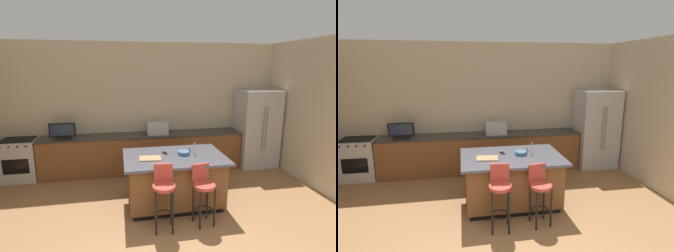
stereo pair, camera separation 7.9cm
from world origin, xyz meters
The scene contains 16 objects.
wall_back centered at (0.00, 4.22, 1.50)m, with size 6.95×0.12×3.00m, color beige.
wall_right centered at (3.28, 2.11, 1.50)m, with size 0.12×4.62×3.00m, color beige.
counter_back centered at (-0.10, 3.84, 0.45)m, with size 4.64×0.62×0.90m.
kitchen_island centered at (0.29, 2.19, 0.46)m, with size 1.77×1.18×0.91m.
refrigerator centered at (2.70, 3.76, 0.94)m, with size 0.94×0.80×1.89m.
range_oven centered at (-2.80, 3.84, 0.46)m, with size 0.74×0.63×0.92m.
microwave centered at (0.22, 3.84, 1.03)m, with size 0.48×0.36×0.27m, color #B7BABF.
tv_monitor centered at (-1.87, 3.79, 1.05)m, with size 0.55×0.16×0.35m.
sink_faucet_back centered at (0.02, 3.94, 1.02)m, with size 0.02×0.02×0.24m, color #B2B2B7.
sink_faucet_island centered at (0.65, 2.19, 1.02)m, with size 0.02×0.02×0.22m, color #B2B2B7.
bar_stool_left centered at (-0.03, 1.45, 0.61)m, with size 0.34×0.35×1.01m.
bar_stool_right centered at (0.60, 1.49, 0.57)m, with size 0.34×0.36×0.95m.
fruit_bowl centered at (0.46, 2.23, 0.94)m, with size 0.21×0.21×0.06m, color #3F668C.
cell_phone centered at (0.15, 2.36, 0.91)m, with size 0.07×0.15×0.01m, color black.
tv_remote centered at (0.62, 2.41, 0.92)m, with size 0.04×0.17×0.02m, color black.
cutting_board centered at (-0.15, 2.11, 0.92)m, with size 0.37×0.26×0.02m, color #A87F51.
Camera 1 is at (-0.64, -2.12, 2.43)m, focal length 28.23 mm.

